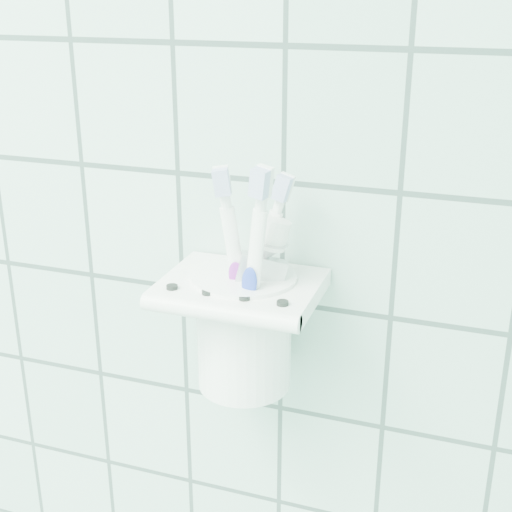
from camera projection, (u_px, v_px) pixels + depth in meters
The scene contains 6 objects.
holder_bracket at pixel (242, 290), 0.57m from camera, with size 0.12×0.10×0.04m.
cup at pixel (244, 326), 0.59m from camera, with size 0.09×0.09×0.10m.
toothbrush_pink at pixel (253, 274), 0.57m from camera, with size 0.03×0.03×0.18m.
toothbrush_blue at pixel (226, 271), 0.58m from camera, with size 0.05×0.02×0.18m.
toothbrush_orange at pixel (241, 276), 0.55m from camera, with size 0.03×0.03×0.19m.
toothpaste_tube at pixel (230, 292), 0.56m from camera, with size 0.06×0.04×0.15m.
Camera 1 is at (0.82, 0.66, 1.51)m, focal length 50.00 mm.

